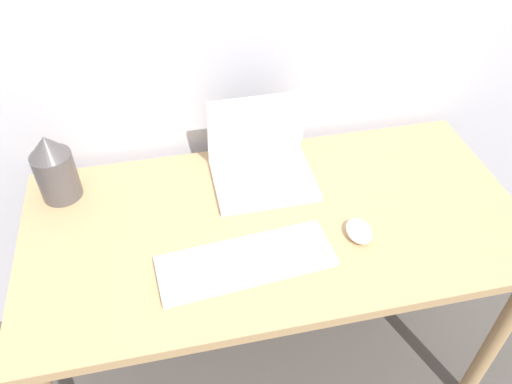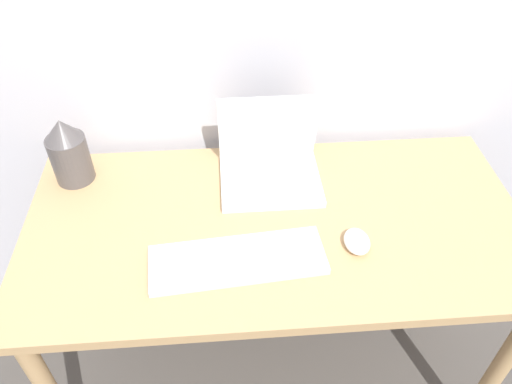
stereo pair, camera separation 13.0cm
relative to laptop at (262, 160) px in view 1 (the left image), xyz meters
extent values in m
cube|color=tan|center=(0.00, -0.19, -0.07)|extent=(1.37, 0.68, 0.03)
cylinder|color=tan|center=(0.63, -0.47, -0.44)|extent=(0.05, 0.05, 0.71)
cylinder|color=tan|center=(-0.64, 0.09, -0.44)|extent=(0.05, 0.05, 0.71)
cylinder|color=tan|center=(0.63, 0.09, -0.44)|extent=(0.05, 0.05, 0.71)
cube|color=white|center=(0.00, -0.03, -0.05)|extent=(0.29, 0.24, 0.02)
cube|color=silver|center=(0.00, -0.04, -0.03)|extent=(0.24, 0.13, 0.00)
cube|color=white|center=(0.00, 0.06, 0.08)|extent=(0.29, 0.07, 0.24)
cube|color=black|center=(0.00, 0.07, 0.08)|extent=(0.26, 0.05, 0.20)
cube|color=silver|center=(-0.12, -0.33, -0.05)|extent=(0.45, 0.19, 0.02)
cube|color=#B2B2B2|center=(-0.12, -0.33, -0.04)|extent=(0.41, 0.15, 0.00)
ellipsoid|color=white|center=(0.19, -0.30, -0.04)|extent=(0.07, 0.09, 0.03)
cylinder|color=#514C4C|center=(-0.58, 0.03, 0.02)|extent=(0.11, 0.11, 0.14)
cone|color=#514C4C|center=(-0.58, 0.03, 0.12)|extent=(0.11, 0.11, 0.06)
camera|label=1|loc=(-0.26, -1.12, 0.93)|focal=35.00mm
camera|label=2|loc=(-0.13, -1.14, 0.93)|focal=35.00mm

